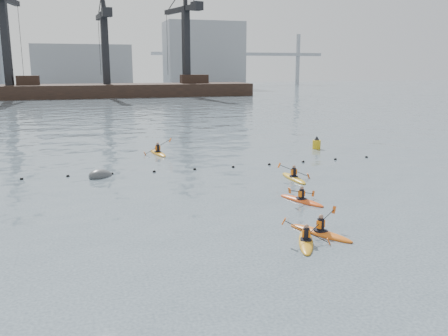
{
  "coord_description": "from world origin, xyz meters",
  "views": [
    {
      "loc": [
        -6.96,
        -11.26,
        7.6
      ],
      "look_at": [
        -0.49,
        9.93,
        2.8
      ],
      "focal_mm": 38.0,
      "sensor_mm": 36.0,
      "label": 1
    }
  ],
  "objects": [
    {
      "name": "ground",
      "position": [
        0.0,
        0.0,
        0.0
      ],
      "size": [
        400.0,
        400.0,
        0.0
      ],
      "primitive_type": "plane",
      "color": "#34404C",
      "rests_on": "ground"
    },
    {
      "name": "float_line",
      "position": [
        -0.5,
        22.53,
        0.03
      ],
      "size": [
        33.24,
        0.73,
        0.24
      ],
      "color": "black",
      "rests_on": "ground"
    },
    {
      "name": "barge_pier",
      "position": [
        -0.22,
        110.0,
        1.89
      ],
      "size": [
        72.0,
        19.3,
        29.5
      ],
      "color": "black",
      "rests_on": "ground"
    },
    {
      "name": "skyline",
      "position": [
        2.23,
        150.27,
        9.25
      ],
      "size": [
        141.0,
        28.0,
        22.0
      ],
      "color": "gray",
      "rests_on": "ground"
    },
    {
      "name": "kayaker_0",
      "position": [
        3.32,
        7.21,
        0.1
      ],
      "size": [
        2.18,
        3.3,
        1.24
      ],
      "rotation": [
        0.0,
        0.0,
        0.49
      ],
      "color": "#D65E14",
      "rests_on": "ground"
    },
    {
      "name": "kayaker_1",
      "position": [
        2.18,
        6.4,
        0.09
      ],
      "size": [
        2.01,
        3.06,
        1.23
      ],
      "rotation": [
        0.0,
        0.0,
        -0.43
      ],
      "color": "#C18416",
      "rests_on": "ground"
    },
    {
      "name": "kayaker_3",
      "position": [
        6.8,
        17.47,
        0.11
      ],
      "size": [
        2.4,
        3.46,
        1.34
      ],
      "rotation": [
        0.0,
        0.0,
        -0.0
      ],
      "color": "gold",
      "rests_on": "ground"
    },
    {
      "name": "kayaker_4",
      "position": [
        4.87,
        12.35,
        0.1
      ],
      "size": [
        2.07,
        3.21,
        1.11
      ],
      "rotation": [
        0.0,
        0.0,
        3.54
      ],
      "color": "#DA4814",
      "rests_on": "ground"
    },
    {
      "name": "kayaker_5",
      "position": [
        -0.57,
        29.6,
        0.11
      ],
      "size": [
        2.55,
        3.74,
        1.47
      ],
      "rotation": [
        0.0,
        0.0,
        0.16
      ],
      "color": "orange",
      "rests_on": "ground"
    },
    {
      "name": "mooring_buoy",
      "position": [
        -5.79,
        22.12,
        0.0
      ],
      "size": [
        2.45,
        2.43,
        1.44
      ],
      "primitive_type": "ellipsoid",
      "rotation": [
        0.0,
        0.21,
        0.77
      ],
      "color": "#383B3D",
      "rests_on": "ground"
    },
    {
      "name": "nav_buoy",
      "position": [
        14.0,
        27.86,
        0.42
      ],
      "size": [
        0.76,
        0.76,
        1.38
      ],
      "color": "gold",
      "rests_on": "ground"
    }
  ]
}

